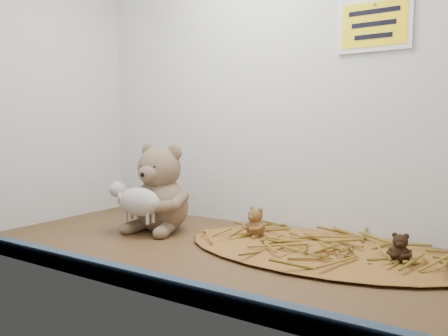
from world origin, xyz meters
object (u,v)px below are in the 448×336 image
Objects in this scene: toy_lamb at (139,202)px; mini_teddy_tan at (256,221)px; mini_teddy_brown at (400,246)px; main_teddy at (161,187)px.

toy_lamb reaches higher than mini_teddy_tan.
mini_teddy_tan reaches higher than mini_teddy_brown.
main_teddy reaches higher than mini_teddy_brown.
main_teddy is 1.48× the size of toy_lamb.
mini_teddy_brown is (64.38, 0.82, -7.93)cm from main_teddy.
main_teddy is 3.22× the size of mini_teddy_tan.
toy_lamb is 2.18× the size of mini_teddy_tan.
mini_teddy_tan is 1.22× the size of mini_teddy_brown.
toy_lamb is 2.66× the size of mini_teddy_brown.
main_teddy is 29.62cm from mini_teddy_tan.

